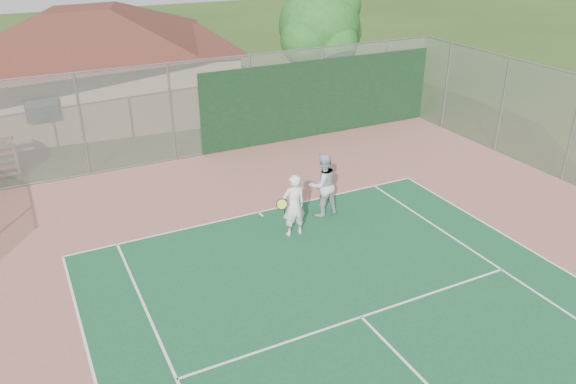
% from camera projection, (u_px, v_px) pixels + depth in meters
% --- Properties ---
extents(back_fence, '(20.08, 0.11, 3.53)m').
position_uv_depth(back_fence, '(254.00, 104.00, 20.83)').
color(back_fence, gray).
rests_on(back_fence, ground).
extents(side_fence_right, '(0.08, 9.00, 3.50)m').
position_uv_depth(side_fence_right, '(502.00, 106.00, 20.38)').
color(side_fence_right, gray).
rests_on(side_fence_right, ground).
extents(clubhouse, '(13.27, 9.45, 5.44)m').
position_uv_depth(clubhouse, '(87.00, 51.00, 24.14)').
color(clubhouse, tan).
rests_on(clubhouse, ground).
extents(tree, '(4.08, 3.87, 5.70)m').
position_uv_depth(tree, '(321.00, 27.00, 23.89)').
color(tree, '#382614').
rests_on(tree, ground).
extents(player_white_front, '(1.02, 0.66, 1.78)m').
position_uv_depth(player_white_front, '(294.00, 206.00, 15.03)').
color(player_white_front, silver).
rests_on(player_white_front, ground).
extents(player_grey_back, '(0.95, 0.76, 1.89)m').
position_uv_depth(player_grey_back, '(323.00, 185.00, 16.08)').
color(player_grey_back, '#B1B4B7').
rests_on(player_grey_back, ground).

